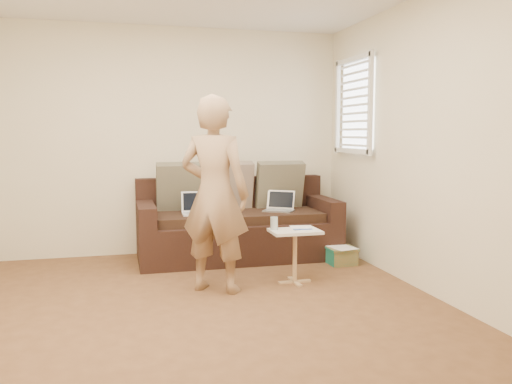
% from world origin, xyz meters
% --- Properties ---
extents(floor, '(4.50, 4.50, 0.00)m').
position_xyz_m(floor, '(0.00, 0.00, 0.00)').
color(floor, brown).
rests_on(floor, ground).
extents(wall_back, '(4.00, 0.00, 4.00)m').
position_xyz_m(wall_back, '(0.00, 2.25, 1.30)').
color(wall_back, beige).
rests_on(wall_back, ground).
extents(wall_front, '(4.00, 0.00, 4.00)m').
position_xyz_m(wall_front, '(0.00, -2.25, 1.30)').
color(wall_front, beige).
rests_on(wall_front, ground).
extents(wall_right, '(0.00, 4.50, 4.50)m').
position_xyz_m(wall_right, '(2.00, 0.00, 1.30)').
color(wall_right, beige).
rests_on(wall_right, ground).
extents(window_blinds, '(0.12, 0.88, 1.08)m').
position_xyz_m(window_blinds, '(1.95, 1.50, 1.70)').
color(window_blinds, white).
rests_on(window_blinds, wall_right).
extents(sofa, '(2.20, 0.95, 0.85)m').
position_xyz_m(sofa, '(0.69, 1.77, 0.42)').
color(sofa, black).
rests_on(sofa, ground).
extents(pillow_left, '(0.55, 0.29, 0.57)m').
position_xyz_m(pillow_left, '(0.09, 2.02, 0.79)').
color(pillow_left, brown).
rests_on(pillow_left, sofa).
extents(pillow_mid, '(0.55, 0.27, 0.57)m').
position_xyz_m(pillow_mid, '(0.64, 2.02, 0.79)').
color(pillow_mid, '#796256').
rests_on(pillow_mid, sofa).
extents(pillow_right, '(0.55, 0.28, 0.57)m').
position_xyz_m(pillow_right, '(1.24, 1.97, 0.79)').
color(pillow_right, brown).
rests_on(pillow_right, sofa).
extents(laptop_silver, '(0.40, 0.37, 0.21)m').
position_xyz_m(laptop_silver, '(1.14, 1.69, 0.52)').
color(laptop_silver, '#B7BABC').
rests_on(laptop_silver, sofa).
extents(laptop_white, '(0.35, 0.26, 0.25)m').
position_xyz_m(laptop_white, '(0.23, 1.69, 0.52)').
color(laptop_white, white).
rests_on(laptop_white, sofa).
extents(person, '(0.76, 0.70, 1.73)m').
position_xyz_m(person, '(0.21, 0.59, 0.86)').
color(person, '#9D7B55').
rests_on(person, ground).
extents(side_table, '(0.46, 0.32, 0.50)m').
position_xyz_m(side_table, '(0.98, 0.64, 0.25)').
color(side_table, silver).
rests_on(side_table, ground).
extents(drinking_glass, '(0.07, 0.07, 0.12)m').
position_xyz_m(drinking_glass, '(0.79, 0.70, 0.56)').
color(drinking_glass, silver).
rests_on(drinking_glass, side_table).
extents(scissors, '(0.20, 0.15, 0.02)m').
position_xyz_m(scissors, '(1.04, 0.61, 0.51)').
color(scissors, silver).
rests_on(scissors, side_table).
extents(paper_on_table, '(0.25, 0.33, 0.00)m').
position_xyz_m(paper_on_table, '(1.08, 0.70, 0.50)').
color(paper_on_table, white).
rests_on(paper_on_table, side_table).
extents(striped_box, '(0.30, 0.30, 0.19)m').
position_xyz_m(striped_box, '(1.69, 1.20, 0.09)').
color(striped_box, '#BA5A1C').
rests_on(striped_box, ground).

